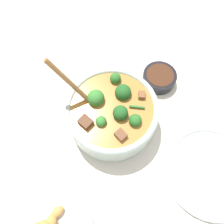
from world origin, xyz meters
name	(u,v)px	position (x,y,z in m)	size (l,w,h in m)	color
ground_plane	(112,120)	(0.00, 0.00, 0.00)	(4.00, 4.00, 0.00)	silver
stew_bowl	(112,113)	(0.00, 0.00, 0.05)	(0.24, 0.25, 0.22)	#B2C6BC
condiment_bowl	(159,78)	(-0.09, 0.18, 0.02)	(0.10, 0.10, 0.04)	black
empty_plate	(211,171)	(0.21, 0.21, 0.01)	(0.24, 0.24, 0.02)	white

